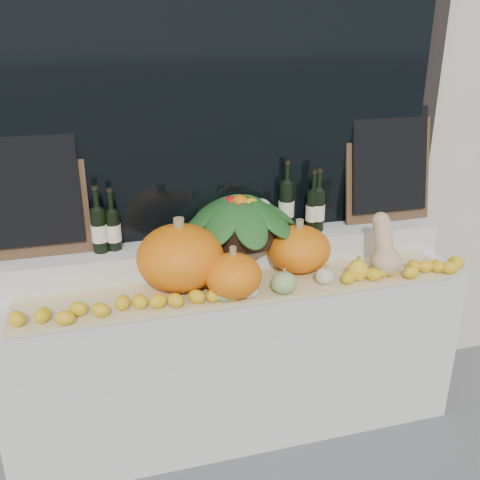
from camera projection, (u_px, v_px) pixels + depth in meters
name	position (u px, v px, depth m)	size (l,w,h in m)	color
display_sill	(236.00, 354.00, 2.83)	(2.30, 0.55, 0.88)	silver
rear_tier	(228.00, 253.00, 2.77)	(2.30, 0.25, 0.16)	silver
straw_bedding	(243.00, 288.00, 2.55)	(2.10, 0.32, 0.03)	tan
pumpkin_left	(180.00, 257.00, 2.48)	(0.41, 0.41, 0.30)	orange
pumpkin_right	(299.00, 249.00, 2.67)	(0.32, 0.32, 0.23)	orange
pumpkin_center	(233.00, 276.00, 2.41)	(0.26, 0.26, 0.20)	orange
butternut_squash	(385.00, 250.00, 2.64)	(0.15, 0.21, 0.29)	tan
decorative_gourds	(277.00, 282.00, 2.46)	(0.77, 0.14, 0.15)	#306D20
lemon_heap	(249.00, 290.00, 2.43)	(2.20, 0.16, 0.06)	yellow
produce_bowl	(240.00, 217.00, 2.70)	(0.63, 0.63, 0.24)	black
wine_bottle_far_left	(99.00, 230.00, 2.54)	(0.08, 0.08, 0.33)	black
wine_bottle_near_left	(113.00, 229.00, 2.58)	(0.08, 0.08, 0.31)	black
wine_bottle_tall	(286.00, 206.00, 2.81)	(0.08, 0.08, 0.37)	black
wine_bottle_near_right	(318.00, 209.00, 2.81)	(0.08, 0.08, 0.33)	black
wine_bottle_far_right	(313.00, 210.00, 2.82)	(0.08, 0.08, 0.32)	black
chalkboard_left	(30.00, 189.00, 2.45)	(0.50, 0.13, 0.61)	#4C331E
chalkboard_right	(389.00, 163.00, 2.90)	(0.50, 0.13, 0.61)	#4C331E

